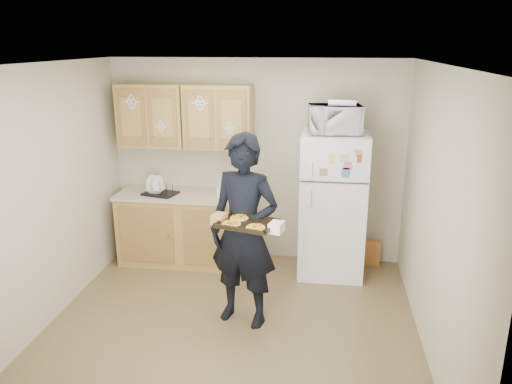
% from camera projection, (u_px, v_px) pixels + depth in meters
% --- Properties ---
extents(floor, '(3.60, 3.60, 0.00)m').
position_uv_depth(floor, '(231.00, 329.00, 4.85)').
color(floor, brown).
rests_on(floor, ground).
extents(ceiling, '(3.60, 3.60, 0.00)m').
position_uv_depth(ceiling, '(226.00, 64.00, 4.12)').
color(ceiling, white).
rests_on(ceiling, wall_back).
extents(wall_back, '(3.60, 0.04, 2.50)m').
position_uv_depth(wall_back, '(256.00, 162.00, 6.19)').
color(wall_back, '#BBB498').
rests_on(wall_back, floor).
extents(wall_front, '(3.60, 0.04, 2.50)m').
position_uv_depth(wall_front, '(167.00, 309.00, 2.78)').
color(wall_front, '#BBB498').
rests_on(wall_front, floor).
extents(wall_left, '(0.04, 3.60, 2.50)m').
position_uv_depth(wall_left, '(42.00, 199.00, 4.73)').
color(wall_left, '#BBB498').
rests_on(wall_left, floor).
extents(wall_right, '(0.04, 3.60, 2.50)m').
position_uv_depth(wall_right, '(436.00, 217.00, 4.24)').
color(wall_right, '#BBB498').
rests_on(wall_right, floor).
extents(refrigerator, '(0.75, 0.70, 1.70)m').
position_uv_depth(refrigerator, '(332.00, 205.00, 5.83)').
color(refrigerator, white).
rests_on(refrigerator, floor).
extents(base_cabinet, '(1.60, 0.60, 0.86)m').
position_uv_depth(base_cabinet, '(186.00, 229.00, 6.24)').
color(base_cabinet, olive).
rests_on(base_cabinet, floor).
extents(countertop, '(1.64, 0.64, 0.04)m').
position_uv_depth(countertop, '(184.00, 195.00, 6.11)').
color(countertop, beige).
rests_on(countertop, base_cabinet).
extents(upper_cab_left, '(0.80, 0.33, 0.75)m').
position_uv_depth(upper_cab_left, '(152.00, 115.00, 6.02)').
color(upper_cab_left, olive).
rests_on(upper_cab_left, wall_back).
extents(upper_cab_right, '(0.80, 0.33, 0.75)m').
position_uv_depth(upper_cab_right, '(218.00, 117.00, 5.91)').
color(upper_cab_right, olive).
rests_on(upper_cab_right, wall_back).
extents(cereal_box, '(0.20, 0.07, 0.32)m').
position_uv_depth(cereal_box, '(372.00, 253.00, 6.19)').
color(cereal_box, '#E7A551').
rests_on(cereal_box, floor).
extents(person, '(0.78, 0.62, 1.89)m').
position_uv_depth(person, '(244.00, 232.00, 4.75)').
color(person, black).
rests_on(person, floor).
extents(baking_tray, '(0.57, 0.48, 0.04)m').
position_uv_depth(baking_tray, '(247.00, 224.00, 4.41)').
color(baking_tray, black).
rests_on(baking_tray, person).
extents(pizza_front_left, '(0.17, 0.17, 0.02)m').
position_uv_depth(pizza_front_left, '(231.00, 223.00, 4.37)').
color(pizza_front_left, '#FF9F20').
rests_on(pizza_front_left, baking_tray).
extents(pizza_front_right, '(0.17, 0.17, 0.02)m').
position_uv_depth(pizza_front_right, '(255.00, 227.00, 4.29)').
color(pizza_front_right, '#FF9F20').
rests_on(pizza_front_right, baking_tray).
extents(pizza_back_left, '(0.17, 0.17, 0.02)m').
position_uv_depth(pizza_back_left, '(239.00, 217.00, 4.52)').
color(pizza_back_left, '#FF9F20').
rests_on(pizza_back_left, baking_tray).
extents(microwave, '(0.62, 0.46, 0.32)m').
position_uv_depth(microwave, '(335.00, 119.00, 5.49)').
color(microwave, white).
rests_on(microwave, refrigerator).
extents(foil_pan, '(0.31, 0.23, 0.06)m').
position_uv_depth(foil_pan, '(343.00, 102.00, 5.45)').
color(foil_pan, '#B5B4BC').
rests_on(foil_pan, microwave).
extents(dish_rack, '(0.45, 0.38, 0.16)m').
position_uv_depth(dish_rack, '(160.00, 188.00, 6.04)').
color(dish_rack, black).
rests_on(dish_rack, countertop).
extents(bowl, '(0.28, 0.28, 0.06)m').
position_uv_depth(bowl, '(155.00, 190.00, 6.06)').
color(bowl, white).
rests_on(bowl, dish_rack).
extents(soap_bottle, '(0.10, 0.10, 0.20)m').
position_uv_depth(soap_bottle, '(221.00, 189.00, 5.92)').
color(soap_bottle, white).
rests_on(soap_bottle, countertop).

